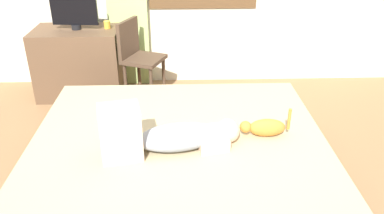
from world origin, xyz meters
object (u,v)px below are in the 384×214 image
object	(u,v)px
desk	(80,62)
tv_monitor	(74,12)
chair_by_desk	(138,54)
person_lying	(164,135)
cat	(265,127)
cup	(107,25)
bed	(179,165)

from	to	relation	value
desk	tv_monitor	bearing A→B (deg)	-0.00
tv_monitor	chair_by_desk	xyz separation A→B (m)	(0.63, -0.14, -0.41)
person_lying	tv_monitor	world-z (taller)	tv_monitor
cat	chair_by_desk	distance (m)	1.87
cup	desk	bearing A→B (deg)	-176.15
person_lying	chair_by_desk	distance (m)	1.74
person_lying	chair_by_desk	xyz separation A→B (m)	(-0.33, 1.71, -0.04)
cat	tv_monitor	world-z (taller)	tv_monitor
person_lying	desk	xyz separation A→B (m)	(-0.98, 1.85, -0.18)
cup	chair_by_desk	xyz separation A→B (m)	(0.32, -0.16, -0.27)
person_lying	cat	world-z (taller)	person_lying
person_lying	chair_by_desk	world-z (taller)	chair_by_desk
bed	person_lying	world-z (taller)	person_lying
person_lying	desk	size ratio (longest dim) A/B	1.05
person_lying	desk	world-z (taller)	person_lying
cat	tv_monitor	size ratio (longest dim) A/B	0.74
desk	chair_by_desk	xyz separation A→B (m)	(0.65, -0.14, 0.14)
desk	chair_by_desk	bearing A→B (deg)	-12.08
desk	cat	bearing A→B (deg)	-45.22
cup	bed	bearing A→B (deg)	-66.98
person_lying	cup	bearing A→B (deg)	109.10
desk	cup	world-z (taller)	cup
tv_monitor	cup	distance (m)	0.35
cat	chair_by_desk	xyz separation A→B (m)	(-1.03, 1.56, 0.00)
cat	desk	world-z (taller)	desk
bed	tv_monitor	distance (m)	2.15
person_lying	cat	bearing A→B (deg)	12.31
person_lying	bed	bearing A→B (deg)	52.84
bed	person_lying	distance (m)	0.37
tv_monitor	cat	bearing A→B (deg)	-45.49
person_lying	cup	size ratio (longest dim) A/B	11.92
chair_by_desk	bed	bearing A→B (deg)	-74.95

